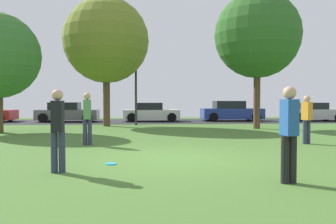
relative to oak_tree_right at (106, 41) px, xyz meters
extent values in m
plane|color=#47702D|center=(2.98, -11.57, -5.02)|extent=(44.00, 44.00, 0.00)
cube|color=#28282B|center=(2.98, 4.43, -5.02)|extent=(44.00, 6.40, 0.01)
cylinder|color=brown|center=(0.00, 0.00, -3.45)|extent=(0.40, 0.40, 3.15)
sphere|color=olive|center=(0.00, 0.00, 0.01)|extent=(4.98, 4.98, 4.98)
cylinder|color=brown|center=(8.24, -2.40, -3.25)|extent=(0.36, 0.36, 3.53)
sphere|color=#2D6023|center=(8.24, -2.40, -0.02)|extent=(4.56, 4.56, 4.56)
cylinder|color=#2D334C|center=(0.33, -8.59, -4.58)|extent=(0.14, 0.14, 0.88)
cylinder|color=#2D334C|center=(0.17, -8.60, -4.58)|extent=(0.14, 0.14, 0.88)
cube|color=#51894C|center=(0.25, -8.60, -3.80)|extent=(0.23, 0.33, 0.66)
sphere|color=tan|center=(0.25, -8.60, -3.35)|extent=(0.24, 0.24, 0.24)
cylinder|color=#2D334C|center=(0.28, -13.09, -4.58)|extent=(0.14, 0.14, 0.87)
cylinder|color=#2D334C|center=(0.44, -13.09, -4.58)|extent=(0.14, 0.14, 0.87)
cube|color=black|center=(0.36, -13.09, -3.82)|extent=(0.23, 0.33, 0.65)
sphere|color=tan|center=(0.36, -13.09, -3.38)|extent=(0.24, 0.24, 0.24)
cylinder|color=#2D334C|center=(7.78, -8.86, -4.60)|extent=(0.14, 0.14, 0.84)
cylinder|color=#2D334C|center=(7.93, -8.81, -4.60)|extent=(0.14, 0.14, 0.84)
cube|color=orange|center=(7.85, -8.83, -3.87)|extent=(0.32, 0.38, 0.63)
sphere|color=tan|center=(7.85, -8.83, -3.44)|extent=(0.23, 0.23, 0.23)
cylinder|color=black|center=(4.74, -14.34, -4.58)|extent=(0.14, 0.14, 0.88)
cylinder|color=black|center=(4.90, -14.32, -4.58)|extent=(0.14, 0.14, 0.88)
cube|color=#23519E|center=(4.82, -14.33, -3.80)|extent=(0.25, 0.34, 0.66)
sphere|color=tan|center=(4.82, -14.33, -3.35)|extent=(0.24, 0.24, 0.24)
cylinder|color=#2DB2E0|center=(1.38, -12.22, -5.01)|extent=(0.27, 0.27, 0.03)
cylinder|color=black|center=(-7.66, 5.65, -4.70)|extent=(0.64, 0.22, 0.64)
cube|color=slate|center=(-3.20, 4.44, -4.52)|extent=(4.26, 1.74, 0.71)
cube|color=black|center=(-3.42, 4.44, -3.90)|extent=(2.04, 1.53, 0.52)
cylinder|color=black|center=(-1.71, 5.31, -4.70)|extent=(0.64, 0.22, 0.64)
cylinder|color=black|center=(-1.71, 3.57, -4.70)|extent=(0.64, 0.22, 0.64)
cylinder|color=black|center=(-4.69, 5.31, -4.70)|extent=(0.64, 0.22, 0.64)
cylinder|color=black|center=(-4.69, 3.57, -4.70)|extent=(0.64, 0.22, 0.64)
cube|color=white|center=(2.75, 4.51, -4.52)|extent=(4.00, 1.81, 0.69)
cube|color=black|center=(2.55, 4.51, -3.92)|extent=(1.92, 1.59, 0.50)
cylinder|color=black|center=(4.16, 5.41, -4.70)|extent=(0.64, 0.22, 0.64)
cylinder|color=black|center=(4.16, 3.60, -4.70)|extent=(0.64, 0.22, 0.64)
cylinder|color=black|center=(1.35, 5.41, -4.70)|extent=(0.64, 0.22, 0.64)
cylinder|color=black|center=(1.35, 3.60, -4.70)|extent=(0.64, 0.22, 0.64)
cube|color=#233893|center=(8.71, 4.64, -4.48)|extent=(4.45, 1.89, 0.77)
cube|color=black|center=(8.49, 4.64, -3.82)|extent=(2.13, 1.66, 0.55)
cylinder|color=black|center=(10.27, 5.59, -4.70)|extent=(0.64, 0.22, 0.64)
cylinder|color=black|center=(10.27, 3.70, -4.70)|extent=(0.64, 0.22, 0.64)
cylinder|color=black|center=(7.16, 5.59, -4.70)|extent=(0.64, 0.22, 0.64)
cylinder|color=black|center=(7.16, 3.70, -4.70)|extent=(0.64, 0.22, 0.64)
cube|color=#B7B7BC|center=(14.67, 4.13, -4.51)|extent=(4.31, 1.88, 0.72)
cube|color=black|center=(14.45, 4.13, -3.91)|extent=(2.07, 1.65, 0.48)
cylinder|color=black|center=(16.18, 5.07, -4.70)|extent=(0.64, 0.22, 0.64)
cylinder|color=black|center=(13.16, 5.07, -4.70)|extent=(0.64, 0.22, 0.64)
cylinder|color=black|center=(13.16, 3.19, -4.70)|extent=(0.64, 0.22, 0.64)
cylinder|color=#2D2D33|center=(1.71, 0.63, -2.77)|extent=(0.14, 0.14, 4.50)
camera|label=1|loc=(2.16, -20.42, -3.49)|focal=36.73mm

